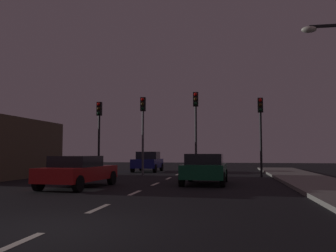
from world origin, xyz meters
TOP-DOWN VIEW (x-y plane):
  - ground_plane at (0.00, 7.00)m, footprint 80.00×80.00m
  - lane_stripe_nearest at (0.00, -1.20)m, footprint 0.16×1.60m
  - lane_stripe_second at (0.00, 2.60)m, footprint 0.16×1.60m
  - lane_stripe_third at (0.00, 6.40)m, footprint 0.16×1.60m
  - lane_stripe_fourth at (0.00, 10.20)m, footprint 0.16×1.60m
  - lane_stripe_fifth at (0.00, 14.00)m, footprint 0.16×1.60m
  - lane_stripe_sixth at (0.00, 17.80)m, footprint 0.16×1.60m
  - lane_stripe_seventh at (0.00, 21.60)m, footprint 0.16×1.60m
  - traffic_signal_far_left at (-4.96, 15.93)m, footprint 0.32×0.38m
  - traffic_signal_center_left at (-2.00, 15.93)m, footprint 0.32×0.38m
  - traffic_signal_center_right at (1.42, 15.93)m, footprint 0.32×0.38m
  - traffic_signal_far_right at (5.39, 15.93)m, footprint 0.32×0.38m
  - car_stopped_ahead at (2.32, 10.56)m, footprint 2.10×4.03m
  - car_adjacent_lane at (-2.88, 7.89)m, footprint 2.16×4.52m
  - car_oncoming_far at (-2.82, 21.08)m, footprint 1.93×3.82m

SIDE VIEW (x-z plane):
  - ground_plane at x=0.00m, z-range 0.00..0.00m
  - lane_stripe_nearest at x=0.00m, z-range 0.00..0.01m
  - lane_stripe_second at x=0.00m, z-range 0.00..0.01m
  - lane_stripe_third at x=0.00m, z-range 0.00..0.01m
  - lane_stripe_fourth at x=0.00m, z-range 0.00..0.01m
  - lane_stripe_fifth at x=0.00m, z-range 0.00..0.01m
  - lane_stripe_sixth at x=0.00m, z-range 0.00..0.01m
  - lane_stripe_seventh at x=0.00m, z-range 0.00..0.01m
  - car_adjacent_lane at x=-2.88m, z-range 0.03..1.38m
  - car_stopped_ahead at x=2.32m, z-range 0.02..1.45m
  - car_oncoming_far at x=-2.82m, z-range 0.00..1.56m
  - traffic_signal_far_left at x=-4.96m, z-range 0.97..5.79m
  - traffic_signal_far_right at x=5.39m, z-range 0.98..5.81m
  - traffic_signal_center_left at x=-2.00m, z-range 1.01..6.07m
  - traffic_signal_center_right at x=1.42m, z-range 1.04..6.34m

